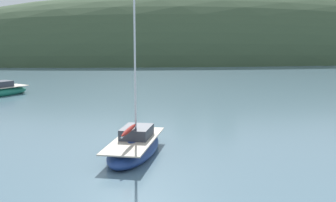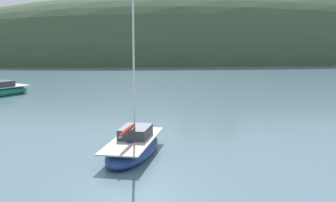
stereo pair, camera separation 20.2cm
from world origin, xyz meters
name	(u,v)px [view 1 (the left image)]	position (x,y,z in m)	size (l,w,h in m)	color
far_shoreline_hill	(243,59)	(25.11, 80.16, 0.15)	(150.00, 36.00, 32.00)	#384C33
sailboat_orange_cutter	(135,146)	(-2.79, 11.91, 0.38)	(3.76, 6.26, 8.59)	navy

